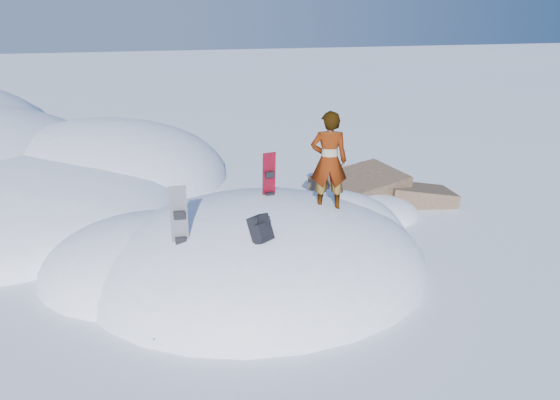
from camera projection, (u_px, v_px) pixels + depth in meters
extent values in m
plane|color=white|center=(261.00, 270.00, 11.28)|extent=(120.00, 120.00, 0.00)
ellipsoid|color=white|center=(261.00, 270.00, 11.28)|extent=(7.00, 6.00, 3.00)
ellipsoid|color=white|center=(151.00, 270.00, 11.30)|extent=(4.40, 4.00, 2.20)
ellipsoid|color=white|center=(330.00, 246.00, 12.44)|extent=(3.60, 3.20, 2.50)
ellipsoid|color=white|center=(100.00, 179.00, 17.26)|extent=(8.00, 8.00, 3.60)
ellipsoid|color=white|center=(10.00, 225.00, 13.60)|extent=(6.00, 5.00, 1.80)
cube|color=brown|center=(359.00, 198.00, 15.21)|extent=(2.82, 2.41, 1.62)
cube|color=brown|center=(417.00, 205.00, 15.30)|extent=(2.16, 1.80, 1.33)
cube|color=brown|center=(362.00, 187.00, 16.48)|extent=(2.08, 2.01, 1.10)
ellipsoid|color=white|center=(359.00, 215.00, 14.24)|extent=(3.20, 2.40, 1.00)
cube|color=#AE0924|center=(269.00, 187.00, 11.27)|extent=(0.29, 0.15, 1.49)
cube|color=black|center=(269.00, 174.00, 11.11)|extent=(0.19, 0.13, 0.12)
cube|color=black|center=(270.00, 195.00, 11.26)|extent=(0.19, 0.13, 0.12)
cube|color=black|center=(180.00, 231.00, 9.63)|extent=(0.31, 0.17, 1.62)
cube|color=black|center=(179.00, 215.00, 9.46)|extent=(0.20, 0.13, 0.14)
cube|color=black|center=(181.00, 241.00, 9.62)|extent=(0.20, 0.13, 0.14)
cube|color=black|center=(261.00, 229.00, 9.45)|extent=(0.49, 0.50, 0.52)
cube|color=black|center=(262.00, 231.00, 9.31)|extent=(0.30, 0.29, 0.28)
cylinder|color=black|center=(256.00, 225.00, 9.27)|extent=(0.04, 0.19, 0.35)
cylinder|color=black|center=(268.00, 224.00, 9.32)|extent=(0.04, 0.19, 0.35)
cube|color=black|center=(159.00, 330.00, 9.03)|extent=(0.77, 0.76, 0.18)
cube|color=black|center=(176.00, 317.00, 9.26)|extent=(0.38, 0.29, 0.12)
imported|color=slate|center=(329.00, 161.00, 10.67)|extent=(0.83, 0.65, 1.99)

